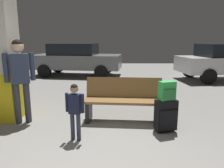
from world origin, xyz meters
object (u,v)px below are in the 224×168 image
structural_pillar (0,44)px  adult (20,73)px  backpack_bright (167,91)px  parked_car_far (76,59)px  child (75,106)px  bench (124,100)px  suitcase (166,115)px

structural_pillar → adult: structural_pillar is taller
backpack_bright → parked_car_far: (-2.73, 6.46, 0.03)m
backpack_bright → child: bearing=-167.5°
structural_pillar → parked_car_far: structural_pillar is taller
bench → adult: (-2.05, -0.15, 0.59)m
structural_pillar → bench: bearing=-1.4°
structural_pillar → child: 2.16m
backpack_bright → child: (-1.59, -0.35, -0.17)m
bench → adult: size_ratio=0.97×
structural_pillar → adult: 0.74m
structural_pillar → adult: (0.44, -0.21, -0.55)m
child → backpack_bright: bearing=12.5°
bench → structural_pillar: bearing=178.6°
suitcase → parked_car_far: bearing=112.9°
child → structural_pillar: bearing=149.0°
suitcase → adult: adult is taller
structural_pillar → parked_car_far: (0.51, 5.82, -0.78)m
suitcase → parked_car_far: size_ratio=0.14×
backpack_bright → structural_pillar: bearing=168.9°
structural_pillar → child: size_ratio=3.30×
bench → backpack_bright: bearing=-37.5°
bench → parked_car_far: (-1.98, 5.88, 0.36)m
structural_pillar → suitcase: 3.53m
backpack_bright → adult: 2.84m
adult → parked_car_far: 6.04m
parked_car_far → child: bearing=-80.5°
structural_pillar → backpack_bright: bearing=-11.1°
adult → parked_car_far: adult is taller
suitcase → child: (-1.59, -0.35, 0.28)m
bench → child: bearing=-132.3°
bench → backpack_bright: backpack_bright is taller
backpack_bright → bench: bearing=142.5°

